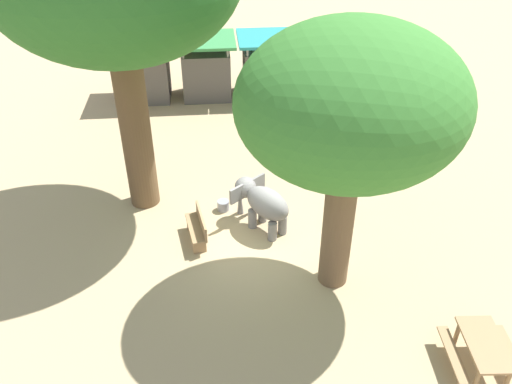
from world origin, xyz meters
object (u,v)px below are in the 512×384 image
market_stall_teal (267,69)px  feed_bucket (223,205)px  elephant (262,202)px  wooden_bench (198,227)px  picnic_table_near (484,349)px  person_handler (353,192)px  market_stall_green (206,71)px  market_stall_orange (145,73)px  shade_tree_secondary (351,107)px

market_stall_teal → feed_bucket: (-2.24, -8.49, -0.98)m
elephant → wooden_bench: bearing=64.4°
picnic_table_near → market_stall_teal: size_ratio=0.63×
wooden_bench → market_stall_teal: 10.33m
person_handler → market_stall_green: 10.11m
elephant → picnic_table_near: 6.74m
market_stall_orange → elephant: bearing=-66.7°
person_handler → picnic_table_near: 5.70m
picnic_table_near → market_stall_teal: bearing=-164.5°
shade_tree_secondary → market_stall_teal: shade_tree_secondary is taller
elephant → picnic_table_near: (4.17, -5.29, -0.30)m
elephant → picnic_table_near: size_ratio=1.19×
elephant → wooden_bench: (-1.85, -0.44, -0.41)m
market_stall_green → market_stall_teal: same height
market_stall_orange → market_stall_teal: 5.20m
shade_tree_secondary → market_stall_teal: size_ratio=2.66×
elephant → person_handler: 2.67m
shade_tree_secondary → market_stall_green: size_ratio=2.66×
wooden_bench → market_stall_teal: (2.99, 9.87, 0.67)m
wooden_bench → market_stall_orange: bearing=2.5°
elephant → market_stall_teal: (1.14, 9.42, 0.25)m
market_stall_green → shade_tree_secondary: bearing=-75.4°
shade_tree_secondary → market_stall_teal: (-0.45, 11.74, -3.73)m
wooden_bench → picnic_table_near: size_ratio=0.91×
shade_tree_secondary → wooden_bench: shade_tree_secondary is taller
elephant → market_stall_teal: market_stall_teal is taller
market_stall_green → market_stall_orange: bearing=180.0°
shade_tree_secondary → market_stall_green: 12.69m
shade_tree_secondary → wooden_bench: bearing=151.5°
person_handler → market_stall_green: market_stall_green is taller
person_handler → shade_tree_secondary: bearing=58.9°
elephant → shade_tree_secondary: size_ratio=0.28×
person_handler → wooden_bench: size_ratio=1.12×
picnic_table_near → market_stall_orange: bearing=-147.0°
market_stall_green → market_stall_teal: bearing=0.0°
shade_tree_secondary → wooden_bench: 5.89m
market_stall_teal → market_stall_orange: bearing=180.0°
picnic_table_near → person_handler: bearing=-160.9°
shade_tree_secondary → market_stall_orange: shade_tree_secondary is taller
person_handler → market_stall_teal: market_stall_teal is taller
wooden_bench → person_handler: bearing=-92.1°
market_stall_orange → market_stall_teal: same height
shade_tree_secondary → feed_bucket: bearing=129.7°
person_handler → elephant: bearing=-3.8°
person_handler → shade_tree_secondary: 4.78m
elephant → market_stall_orange: market_stall_orange is taller
wooden_bench → picnic_table_near: 7.73m
market_stall_green → feed_bucket: 8.55m
elephant → wooden_bench: 1.95m
market_stall_teal → picnic_table_near: bearing=-78.4°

